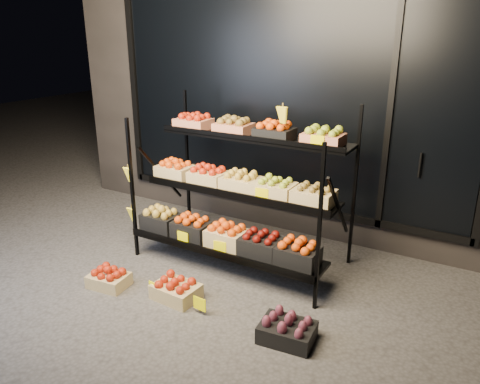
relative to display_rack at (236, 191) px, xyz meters
The scene contains 8 objects.
ground 0.99m from the display_rack, 88.35° to the right, with size 24.00×24.00×0.00m, color #514F4C.
building 2.21m from the display_rack, 89.49° to the left, with size 6.00×2.08×3.50m.
display_rack is the anchor object (origin of this frame).
tag_floor_a 1.27m from the display_rack, 105.77° to the right, with size 0.13×0.01×0.12m, color #F2E500.
tag_floor_b 1.25m from the display_rack, 77.84° to the right, with size 0.13×0.01×0.12m, color #F2E500.
floor_crate_left 1.49m from the display_rack, 127.12° to the right, with size 0.39×0.30×0.19m.
floor_crate_midright 1.14m from the display_rack, 96.96° to the right, with size 0.42×0.32×0.20m.
floor_crate_right 1.55m from the display_rack, 43.08° to the right, with size 0.45×0.35×0.21m.
Camera 1 is at (2.22, -3.22, 2.35)m, focal length 35.00 mm.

